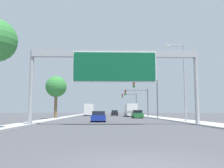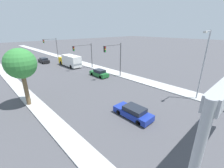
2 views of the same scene
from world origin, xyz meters
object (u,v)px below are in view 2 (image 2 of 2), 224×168
Objects in this scene: truck_box_secondary at (15,60)px; traffic_light_far_intersection at (53,45)px; palm_tree_background at (21,64)px; traffic_light_near_intersection at (116,55)px; car_far_right at (99,73)px; traffic_light_mid_block at (86,52)px; car_far_left at (44,60)px; truck_box_primary at (70,61)px; car_near_left at (133,112)px; street_lamp_right at (203,62)px.

truck_box_secondary is 13.35m from traffic_light_far_intersection.
traffic_light_far_intersection is 0.88× the size of palm_tree_background.
car_far_right is at bearing 121.08° from traffic_light_near_intersection.
traffic_light_mid_block is (11.99, -15.76, 2.62)m from truck_box_secondary.
truck_box_primary is (3.50, -9.52, 0.82)m from car_far_left.
palm_tree_background is at bearing -99.39° from truck_box_secondary.
car_near_left is 23.69m from traffic_light_mid_block.
traffic_light_near_intersection reaches higher than truck_box_secondary.
truck_box_secondary reaches higher than car_far_right.
car_far_right is at bearing -80.91° from car_far_left.
palm_tree_background is at bearing -178.58° from traffic_light_near_intersection.
car_far_left is at bearing 99.33° from street_lamp_right.
truck_box_secondary is at bearing 80.61° from palm_tree_background.
traffic_light_far_intersection reaches higher than traffic_light_mid_block.
street_lamp_right is at bearing -88.41° from traffic_light_far_intersection.
truck_box_secondary is (-10.50, 22.68, 0.93)m from car_far_right.
traffic_light_mid_block is at bearing 92.11° from traffic_light_near_intersection.
truck_box_primary reaches higher than car_far_left.
truck_box_primary is at bearing 105.28° from traffic_light_mid_block.
traffic_light_far_intersection is (5.34, 5.04, 3.73)m from car_far_left.
truck_box_primary reaches higher than car_near_left.
traffic_light_mid_block is at bearing 77.89° from car_far_right.
traffic_light_mid_block is at bearing -74.72° from truck_box_primary.
traffic_light_far_intersection is at bearing 91.59° from street_lamp_right.
car_far_left is 0.71× the size of traffic_light_far_intersection.
truck_box_primary is 14.96m from traffic_light_far_intersection.
traffic_light_far_intersection reaches higher than car_far_left.
traffic_light_far_intersection is at bearing 43.33° from car_far_left.
car_near_left is at bearing -55.54° from palm_tree_background.
traffic_light_near_intersection is (8.86, 11.83, 4.03)m from car_near_left.
traffic_light_near_intersection is at bearing -89.97° from traffic_light_far_intersection.
car_near_left is at bearing -95.43° from car_far_left.
car_far_left is 36.96m from car_near_left.
traffic_light_far_intersection is at bearing 88.99° from traffic_light_mid_block.
truck_box_secondary is (-7.00, 0.79, 0.93)m from car_far_left.
car_far_left is at bearing 65.94° from palm_tree_background.
truck_box_primary is 15.86m from traffic_light_near_intersection.
car_near_left is at bearing 161.82° from street_lamp_right.
palm_tree_background reaches higher than car_near_left.
car_far_left is 16.17m from traffic_light_mid_block.
car_near_left is 11.68m from street_lamp_right.
traffic_light_far_intersection is (0.35, 20.00, 0.18)m from traffic_light_mid_block.
traffic_light_near_intersection is (12.36, -25.76, 3.02)m from truck_box_secondary.
traffic_light_far_intersection is at bearing 90.03° from traffic_light_near_intersection.
traffic_light_mid_block is at bearing 32.55° from palm_tree_background.
truck_box_secondary is at bearing 108.38° from street_lamp_right.
car_near_left is 0.67× the size of traffic_light_near_intersection.
traffic_light_far_intersection is at bearing 18.97° from truck_box_secondary.
car_far_right is 15.99m from palm_tree_background.
traffic_light_mid_block reaches higher than truck_box_secondary.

